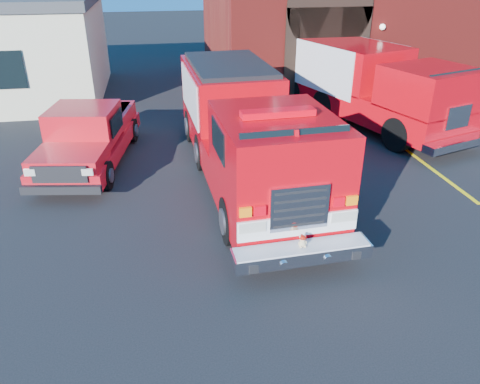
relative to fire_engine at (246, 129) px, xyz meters
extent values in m
plane|color=black|center=(-0.77, -2.13, -1.52)|extent=(100.00, 100.00, 0.00)
cube|color=yellow|center=(5.73, -1.13, -1.51)|extent=(0.12, 3.00, 0.01)
cube|color=yellow|center=(5.73, 1.87, -1.51)|extent=(0.12, 3.00, 0.01)
cube|color=yellow|center=(5.73, 4.87, -1.51)|extent=(0.12, 3.00, 0.01)
cube|color=black|center=(4.73, 6.85, 0.48)|extent=(3.60, 0.12, 4.00)
cylinder|color=black|center=(4.73, 6.85, 2.48)|extent=(3.60, 0.12, 3.60)
cube|color=black|center=(-7.77, 6.84, 0.48)|extent=(1.20, 0.10, 1.40)
cylinder|color=black|center=(-0.95, -3.22, -0.97)|extent=(0.39, 1.11, 1.09)
cylinder|color=black|center=(1.23, -3.13, -0.97)|extent=(0.39, 1.11, 1.09)
cube|color=#C4050F|center=(0.00, 0.00, -0.67)|extent=(2.87, 9.03, 0.89)
cube|color=#C4050F|center=(-0.10, 2.28, 0.47)|extent=(2.67, 4.47, 1.59)
cube|color=#C4050F|center=(0.13, -2.88, 0.52)|extent=(2.62, 3.28, 1.49)
cube|color=black|center=(0.18, -4.12, 0.91)|extent=(2.18, 0.17, 0.93)
cube|color=red|center=(0.13, -2.88, 1.34)|extent=(1.60, 0.41, 0.14)
cube|color=white|center=(0.20, -4.48, -0.47)|extent=(2.48, 0.17, 0.44)
cube|color=silver|center=(0.20, -4.49, -0.08)|extent=(1.19, 0.11, 0.93)
cube|color=silver|center=(0.21, -4.76, -0.94)|extent=(2.80, 0.67, 0.28)
cube|color=#B7B7BF|center=(-1.35, 2.22, 0.47)|extent=(0.20, 3.57, 1.29)
cube|color=#B7B7BF|center=(1.15, 2.33, 0.47)|extent=(0.20, 3.57, 1.29)
sphere|color=#C8B482|center=(0.21, -4.76, -0.72)|extent=(0.16, 0.16, 0.15)
sphere|color=#C8B482|center=(0.21, -4.77, -0.61)|extent=(0.13, 0.13, 0.12)
sphere|color=#C8B482|center=(0.16, -4.76, -0.57)|extent=(0.05, 0.05, 0.05)
sphere|color=#C8B482|center=(0.25, -4.75, -0.57)|extent=(0.05, 0.05, 0.05)
ellipsoid|color=#B71508|center=(0.21, -4.76, -0.57)|extent=(0.13, 0.13, 0.07)
cylinder|color=#B71508|center=(0.21, -4.77, -0.59)|extent=(0.15, 0.15, 0.01)
cylinder|color=black|center=(-5.67, 0.37, -1.11)|extent=(0.41, 0.84, 0.81)
cylinder|color=black|center=(-3.91, 0.08, -1.11)|extent=(0.41, 0.84, 0.81)
cube|color=red|center=(-4.48, 2.06, -0.96)|extent=(2.91, 5.81, 0.45)
cube|color=red|center=(-4.81, 0.12, -0.56)|extent=(2.08, 1.80, 0.35)
cube|color=red|center=(-4.53, 1.77, -0.15)|extent=(2.13, 2.10, 1.01)
cube|color=red|center=(-4.21, 3.66, -0.56)|extent=(2.18, 2.40, 0.55)
cube|color=black|center=(-4.95, -0.75, -1.06)|extent=(2.05, 0.48, 0.22)
cylinder|color=black|center=(5.35, 1.31, -0.95)|extent=(0.69, 1.19, 1.13)
cylinder|color=black|center=(7.51, 2.00, -0.95)|extent=(0.69, 1.19, 1.13)
cube|color=#C4050F|center=(5.55, 4.40, -0.64)|extent=(4.96, 8.64, 0.93)
cube|color=#C4050F|center=(5.08, 5.88, 0.55)|extent=(4.02, 5.69, 1.55)
cube|color=#C4050F|center=(6.43, 1.65, 0.44)|extent=(3.21, 3.14, 1.34)
cube|color=#B7B7BF|center=(3.84, 5.48, 0.44)|extent=(1.35, 4.14, 1.75)
cube|color=#B7B7BF|center=(6.32, 6.27, 0.44)|extent=(1.35, 4.14, 1.75)
cube|color=silver|center=(6.88, 0.23, -0.95)|extent=(2.79, 1.29, 0.26)
camera|label=1|loc=(-2.35, -12.09, 4.28)|focal=35.00mm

